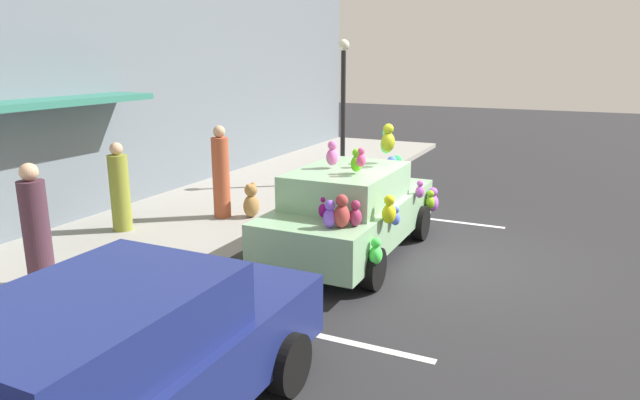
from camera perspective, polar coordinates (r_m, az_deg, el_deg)
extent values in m
plane|color=#262628|center=(9.80, 11.72, -5.90)|extent=(60.00, 60.00, 0.00)
cube|color=gray|center=(11.87, -12.38, -1.97)|extent=(24.00, 4.00, 0.15)
cube|color=slate|center=(12.86, -20.98, 12.79)|extent=(24.00, 0.30, 6.40)
cube|color=#2D7261|center=(11.38, -24.65, 9.07)|extent=(3.60, 1.10, 0.12)
cube|color=silver|center=(12.22, 9.82, -1.74)|extent=(0.12, 3.60, 0.01)
cube|color=silver|center=(7.27, -2.60, -12.99)|extent=(0.12, 3.60, 0.01)
cube|color=#89B78A|center=(9.69, 3.21, -1.84)|extent=(4.18, 1.73, 0.68)
cube|color=#89B78A|center=(9.35, 2.78, 1.49)|extent=(2.17, 1.52, 0.56)
cylinder|color=black|center=(11.25, 1.58, -1.25)|extent=(0.64, 0.22, 0.64)
cylinder|color=black|center=(10.71, 10.10, -2.28)|extent=(0.64, 0.22, 0.64)
cylinder|color=black|center=(9.05, -5.03, -5.22)|extent=(0.64, 0.22, 0.64)
cylinder|color=black|center=(8.36, 5.36, -6.91)|extent=(0.64, 0.22, 0.64)
ellipsoid|color=#4E68EE|center=(8.87, 7.63, -1.89)|extent=(0.18, 0.15, 0.21)
sphere|color=#4E68EE|center=(8.83, 7.66, -0.98)|extent=(0.11, 0.11, 0.11)
ellipsoid|color=#58E16A|center=(9.82, 6.76, 5.57)|extent=(0.26, 0.21, 0.30)
sphere|color=#58E16A|center=(9.79, 6.79, 6.77)|extent=(0.16, 0.16, 0.16)
ellipsoid|color=#A94AAE|center=(10.11, 10.05, 0.82)|extent=(0.19, 0.15, 0.22)
sphere|color=#A94AAE|center=(10.08, 10.08, 1.65)|extent=(0.12, 0.12, 0.12)
ellipsoid|color=#AF9424|center=(10.88, 3.09, 2.42)|extent=(0.19, 0.16, 0.23)
sphere|color=#AF9424|center=(10.85, 3.10, 3.23)|extent=(0.12, 0.12, 0.12)
ellipsoid|color=gold|center=(8.41, 6.98, -1.38)|extent=(0.25, 0.21, 0.30)
sphere|color=gold|center=(8.36, 7.02, -0.02)|extent=(0.16, 0.16, 0.16)
ellipsoid|color=#70AF15|center=(10.90, 11.07, -0.27)|extent=(0.21, 0.17, 0.25)
sphere|color=#70AF15|center=(10.86, 11.11, 0.62)|extent=(0.14, 0.14, 0.14)
ellipsoid|color=#AB58D6|center=(11.00, 11.31, -0.31)|extent=(0.27, 0.22, 0.32)
sphere|color=#AB58D6|center=(10.95, 11.36, 0.81)|extent=(0.17, 0.17, 0.17)
ellipsoid|color=#9F3836|center=(7.96, 2.21, -1.65)|extent=(0.28, 0.23, 0.33)
sphere|color=#9F3836|center=(7.90, 2.23, -0.06)|extent=(0.18, 0.18, 0.18)
ellipsoid|color=#8D1076|center=(8.45, 0.44, -1.01)|extent=(0.21, 0.17, 0.24)
sphere|color=#8D1076|center=(8.40, 0.44, 0.09)|extent=(0.13, 0.13, 0.13)
ellipsoid|color=#CC3976|center=(10.61, 4.75, 2.29)|extent=(0.26, 0.21, 0.30)
sphere|color=#CC3976|center=(10.57, 4.78, 3.40)|extent=(0.16, 0.16, 0.16)
ellipsoid|color=olive|center=(9.50, 6.89, 5.81)|extent=(0.27, 0.22, 0.32)
sphere|color=olive|center=(9.47, 6.93, 7.15)|extent=(0.17, 0.17, 0.17)
ellipsoid|color=#62D71C|center=(8.89, 3.70, 3.68)|extent=(0.22, 0.18, 0.25)
sphere|color=#62D71C|center=(8.86, 3.72, 4.79)|extent=(0.14, 0.14, 0.14)
ellipsoid|color=#527AEB|center=(11.13, 7.25, 2.85)|extent=(0.28, 0.23, 0.33)
sphere|color=#527AEB|center=(11.09, 7.29, 3.98)|extent=(0.18, 0.18, 0.18)
ellipsoid|color=#E04A7D|center=(8.72, 4.17, 4.04)|extent=(0.17, 0.14, 0.21)
sphere|color=#E04A7D|center=(8.69, 4.19, 4.96)|extent=(0.11, 0.11, 0.11)
ellipsoid|color=#4E4DBF|center=(11.14, 3.99, 2.65)|extent=(0.18, 0.15, 0.21)
sphere|color=#4E4DBF|center=(11.12, 4.00, 3.40)|extent=(0.12, 0.12, 0.12)
ellipsoid|color=#DF5EB1|center=(9.30, 1.25, 4.37)|extent=(0.24, 0.19, 0.28)
sphere|color=#DF5EB1|center=(9.27, 1.26, 5.54)|extent=(0.15, 0.15, 0.15)
ellipsoid|color=#32E667|center=(11.23, 7.78, 2.93)|extent=(0.28, 0.23, 0.33)
sphere|color=#32E667|center=(11.18, 7.82, 4.07)|extent=(0.18, 0.18, 0.18)
ellipsoid|color=#942B53|center=(8.04, 3.60, -1.76)|extent=(0.22, 0.18, 0.26)
sphere|color=#942B53|center=(8.00, 3.62, -0.52)|extent=(0.14, 0.14, 0.14)
ellipsoid|color=#8554ED|center=(7.96, 1.01, -1.85)|extent=(0.23, 0.19, 0.27)
sphere|color=#8554ED|center=(7.91, 1.02, -0.54)|extent=(0.15, 0.15, 0.15)
ellipsoid|color=#43EF4D|center=(8.09, 5.65, -5.58)|extent=(0.23, 0.19, 0.27)
sphere|color=#43EF4D|center=(8.03, 5.68, -4.32)|extent=(0.15, 0.15, 0.15)
cube|color=navy|center=(5.33, -19.48, -16.92)|extent=(4.36, 1.79, 0.68)
cube|color=navy|center=(4.92, -21.89, -11.74)|extent=(2.27, 1.57, 0.56)
cylinder|color=black|center=(6.89, -16.73, -12.32)|extent=(0.64, 0.22, 0.64)
cylinder|color=black|center=(5.95, -3.18, -16.18)|extent=(0.64, 0.22, 0.64)
ellipsoid|color=#9E723D|center=(11.57, -6.95, -0.60)|extent=(0.37, 0.31, 0.46)
sphere|color=#9E723D|center=(11.49, -7.00, 0.99)|extent=(0.26, 0.26, 0.26)
sphere|color=#9E723D|center=(11.39, -7.26, 1.35)|extent=(0.11, 0.11, 0.11)
sphere|color=#9E723D|center=(11.54, -6.78, 1.53)|extent=(0.11, 0.11, 0.11)
cylinder|color=black|center=(14.34, 2.33, 8.18)|extent=(0.12, 0.12, 3.32)
sphere|color=#EAEACC|center=(14.26, 2.41, 15.38)|extent=(0.28, 0.28, 0.28)
cylinder|color=#422632|center=(8.89, -26.71, -3.09)|extent=(0.37, 0.37, 1.53)
sphere|color=tan|center=(8.69, -27.36, 2.53)|extent=(0.25, 0.25, 0.25)
cylinder|color=olive|center=(11.15, -19.55, 0.68)|extent=(0.36, 0.36, 1.43)
sphere|color=tan|center=(11.00, -19.92, 4.90)|extent=(0.23, 0.23, 0.23)
cylinder|color=#AC4E30|center=(11.54, -9.96, 2.23)|extent=(0.34, 0.34, 1.63)
sphere|color=tan|center=(11.39, -10.17, 6.83)|extent=(0.24, 0.24, 0.24)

